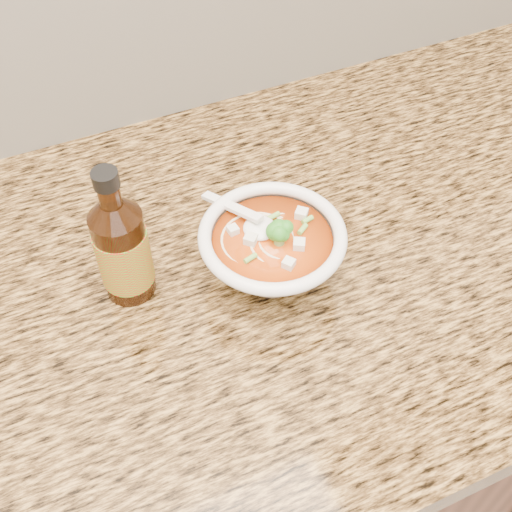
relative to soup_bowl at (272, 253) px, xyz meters
name	(u,v)px	position (x,y,z in m)	size (l,w,h in m)	color
cabinet	(128,479)	(-0.24, 0.04, -0.51)	(4.00, 0.65, 0.86)	#361C10
counter_slab	(69,329)	(-0.24, 0.04, -0.06)	(4.00, 0.68, 0.04)	#A77B3D
soup_bowl	(272,253)	(0.00, 0.00, 0.00)	(0.17, 0.18, 0.09)	white
hot_sauce_bottle	(123,249)	(-0.16, 0.05, 0.03)	(0.08, 0.08, 0.18)	#3B1A08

